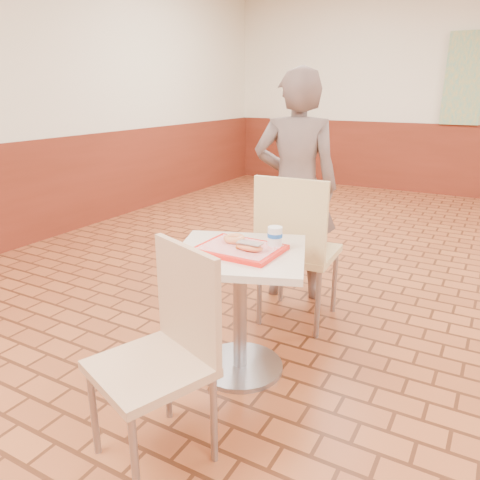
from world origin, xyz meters
The scene contains 10 objects.
wainscot_band centered at (0.00, 0.00, 0.50)m, with size 8.00×10.00×1.00m.
promo_poster centered at (-0.60, 4.94, 1.60)m, with size 0.50×0.03×1.20m, color gray.
main_table centered at (-1.08, -0.36, 0.46)m, with size 0.65×0.65×0.69m.
chair_main_front centered at (-1.05, -1.02, 0.50)m, with size 0.53×0.53×0.90m.
chair_main_back centered at (-1.04, 0.28, 0.55)m, with size 0.48×0.48×0.98m.
customer centered at (-1.23, 0.71, 0.81)m, with size 0.59×0.39×1.62m, color #685551.
serving_tray centered at (-1.08, -0.36, 0.70)m, with size 0.41×0.32×0.03m.
ring_donut centered at (-1.14, -0.30, 0.73)m, with size 0.11×0.11×0.04m, color #E38953.
long_john_donut centered at (-1.01, -0.39, 0.73)m, with size 0.15×0.07×0.04m.
paper_cup centered at (-0.94, -0.25, 0.76)m, with size 0.08×0.08×0.10m.
Camera 1 is at (0.02, -2.31, 1.48)m, focal length 35.00 mm.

